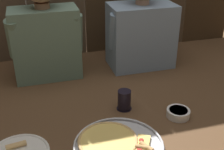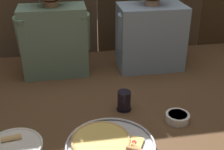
{
  "view_description": "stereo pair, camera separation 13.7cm",
  "coord_description": "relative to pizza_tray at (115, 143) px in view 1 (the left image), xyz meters",
  "views": [
    {
      "loc": [
        -0.36,
        -1.07,
        0.81
      ],
      "look_at": [
        -0.02,
        0.1,
        0.18
      ],
      "focal_mm": 47.43,
      "sensor_mm": 36.0,
      "label": 1
    },
    {
      "loc": [
        -0.23,
        -1.1,
        0.81
      ],
      "look_at": [
        -0.02,
        0.1,
        0.18
      ],
      "focal_mm": 47.43,
      "sensor_mm": 36.0,
      "label": 2
    }
  ],
  "objects": [
    {
      "name": "drinking_glass",
      "position": [
        0.12,
        0.25,
        0.04
      ],
      "size": [
        0.07,
        0.07,
        0.1
      ],
      "color": "black",
      "rests_on": "ground"
    },
    {
      "name": "dipping_bowl",
      "position": [
        0.34,
        0.11,
        0.01
      ],
      "size": [
        0.11,
        0.11,
        0.04
      ],
      "color": "white",
      "rests_on": "ground"
    },
    {
      "name": "pizza_tray",
      "position": [
        0.0,
        0.0,
        0.0
      ],
      "size": [
        0.37,
        0.37,
        0.03
      ],
      "color": "silver",
      "rests_on": "ground"
    },
    {
      "name": "ground_plane",
      "position": [
        0.09,
        0.17,
        -0.01
      ],
      "size": [
        3.2,
        3.2,
        0.0
      ],
      "primitive_type": "plane",
      "color": "brown"
    },
    {
      "name": "diner_right",
      "position": [
        0.37,
        0.7,
        0.25
      ],
      "size": [
        0.42,
        0.24,
        0.6
      ],
      "color": "#849EB7",
      "rests_on": "ground"
    },
    {
      "name": "diner_left",
      "position": [
        -0.2,
        0.7,
        0.28
      ],
      "size": [
        0.4,
        0.2,
        0.62
      ],
      "color": "slate",
      "rests_on": "ground"
    }
  ]
}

